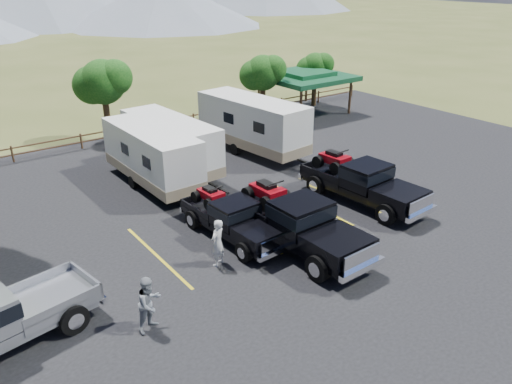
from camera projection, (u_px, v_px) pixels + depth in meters
ground at (341, 252)px, 19.68m from camera, size 320.00×320.00×0.00m
asphalt_lot at (292, 224)px, 21.88m from camera, size 44.00×34.00×0.04m
stall_lines at (278, 215)px, 22.60m from camera, size 12.12×5.50×0.01m
tree_ne_a at (263, 73)px, 35.64m from camera, size 3.11×2.92×4.76m
tree_ne_b at (315, 67)px, 39.78m from camera, size 2.77×2.59×4.27m
tree_north at (102, 82)px, 30.99m from camera, size 3.46×3.24×5.25m
rail_fence at (168, 124)px, 34.11m from camera, size 36.12×0.12×1.00m
pavilion at (305, 76)px, 38.10m from camera, size 6.20×6.20×3.22m
rig_left at (231, 217)px, 20.45m from camera, size 2.19×5.57×1.83m
rig_center at (296, 221)px, 19.66m from camera, size 2.55×6.90×2.29m
rig_right at (361, 181)px, 23.51m from camera, size 2.63×6.68×2.19m
trailer_left at (152, 156)px, 25.17m from camera, size 2.36×8.60×2.99m
trailer_center at (171, 145)px, 26.82m from camera, size 2.65×8.63×2.99m
trailer_right at (252, 125)px, 29.82m from camera, size 3.21×9.44×3.26m
person_a at (218, 243)px, 18.43m from camera, size 0.81×0.69×1.87m
person_b at (150, 304)px, 15.10m from camera, size 1.07×0.95×1.83m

